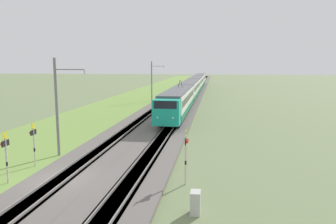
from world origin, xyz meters
TOP-DOWN VIEW (x-y plane):
  - ground_plane at (0.00, 0.00)m, footprint 400.00×400.00m
  - ballast_main at (50.00, 0.00)m, footprint 240.00×4.40m
  - ballast_adjacent at (50.00, -4.39)m, footprint 240.00×4.40m
  - track_main at (50.00, 0.00)m, footprint 240.00×1.57m
  - track_adjacent at (50.00, -4.39)m, footprint 240.00×1.57m
  - grass_verge at (50.00, 6.08)m, footprint 240.00×13.99m
  - passenger_train at (57.44, -4.39)m, footprint 85.74×2.97m
  - crossing_signal_near at (-0.60, 3.14)m, footprint 0.70×0.23m
  - crossing_signal_far at (1.03, -7.73)m, footprint 0.70×0.23m
  - crossing_signal_aux at (2.77, 3.30)m, footprint 0.70×0.23m
  - catenary_mast_near at (5.63, 2.83)m, footprint 0.22×2.56m
  - catenary_mast_mid at (44.31, 2.83)m, footprint 0.22×2.56m
  - equipment_cabinet at (-2.89, -8.57)m, footprint 0.71×0.50m

SIDE VIEW (x-z plane):
  - ground_plane at x=0.00m, z-range 0.00..0.00m
  - grass_verge at x=50.00m, z-range 0.00..0.12m
  - ballast_main at x=50.00m, z-range 0.00..0.30m
  - ballast_adjacent at x=50.00m, z-range 0.00..0.30m
  - track_main at x=50.00m, z-range -0.07..0.38m
  - track_adjacent at x=50.00m, z-range -0.07..0.38m
  - equipment_cabinet at x=-2.89m, z-range 0.00..1.17m
  - crossing_signal_aux at x=2.77m, z-range 0.36..3.66m
  - crossing_signal_near at x=-0.60m, z-range 0.36..3.71m
  - crossing_signal_far at x=1.03m, z-range 0.38..3.87m
  - passenger_train at x=57.44m, z-range -0.16..4.86m
  - catenary_mast_mid at x=44.31m, z-range 0.14..7.92m
  - catenary_mast_near at x=5.63m, z-range 0.14..8.00m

